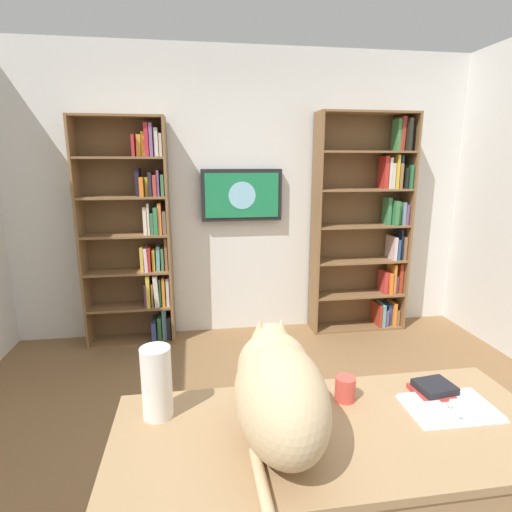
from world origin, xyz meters
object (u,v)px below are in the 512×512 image
bookshelf_left (371,225)px  wall_mounted_tv (242,195)px  cat (278,388)px  open_binder (450,407)px  desk (337,460)px  coffee_mug (345,389)px  bookshelf_right (137,235)px  paper_towel_roll (157,382)px  desk_book_stack (433,389)px

bookshelf_left → wall_mounted_tv: 1.32m
cat → open_binder: cat is taller
desk → coffee_mug: size_ratio=16.30×
bookshelf_right → paper_towel_roll: size_ratio=7.60×
desk → cat: bearing=-2.3°
desk → paper_towel_roll: (0.62, -0.19, 0.25)m
cat → coffee_mug: bearing=-149.5°
wall_mounted_tv → cat: size_ratio=1.15×
bookshelf_left → coffee_mug: bookshelf_left is taller
bookshelf_right → desk_book_stack: size_ratio=12.78×
paper_towel_roll → bookshelf_left: bearing=-128.0°
desk → cat: cat is taller
desk → coffee_mug: coffee_mug is taller
open_binder → paper_towel_roll: size_ratio=1.23×
cat → desk_book_stack: (-0.67, -0.16, -0.16)m
desk_book_stack → desk: bearing=20.5°
bookshelf_left → desk: bearing=64.2°
bookshelf_left → desk_book_stack: bookshelf_left is taller
bookshelf_left → wall_mounted_tv: bookshelf_left is taller
cat → paper_towel_roll: (0.41, -0.19, -0.05)m
desk_book_stack → bookshelf_left: bearing=-108.2°
paper_towel_roll → desk_book_stack: bearing=178.8°
bookshelf_right → wall_mounted_tv: bookshelf_right is taller
bookshelf_left → bookshelf_right: bookshelf_left is taller
bookshelf_right → desk_book_stack: bearing=120.9°
paper_towel_roll → desk_book_stack: 1.09m
bookshelf_right → coffee_mug: 2.65m
paper_towel_roll → coffee_mug: size_ratio=2.82×
bookshelf_right → desk: size_ratio=1.32×
paper_towel_roll → coffee_mug: 0.72m
bookshelf_right → open_binder: (-1.46, 2.53, -0.25)m
open_binder → coffee_mug: (0.37, -0.12, 0.04)m
bookshelf_right → cat: bearing=106.8°
bookshelf_left → cat: 2.98m
bookshelf_left → open_binder: bearing=72.7°
bookshelf_left → cat: bookshelf_left is taller
desk → open_binder: 0.49m
bookshelf_left → paper_towel_roll: 3.06m
coffee_mug → desk_book_stack: (-0.37, 0.02, -0.02)m
wall_mounted_tv → open_binder: 2.73m
paper_towel_roll → coffee_mug: (-0.72, 0.00, -0.09)m
wall_mounted_tv → open_binder: bearing=100.5°
bookshelf_right → wall_mounted_tv: (-0.97, -0.09, 0.35)m
bookshelf_right → desk_book_stack: bookshelf_right is taller
wall_mounted_tv → desk: (-0.02, 2.68, -0.72)m
wall_mounted_tv → bookshelf_right: bearing=5.0°
wall_mounted_tv → desk_book_stack: 2.62m
bookshelf_right → cat: (-0.78, 2.59, -0.07)m
bookshelf_right → cat: size_ratio=3.08×
cat → open_binder: (-0.68, -0.06, -0.18)m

